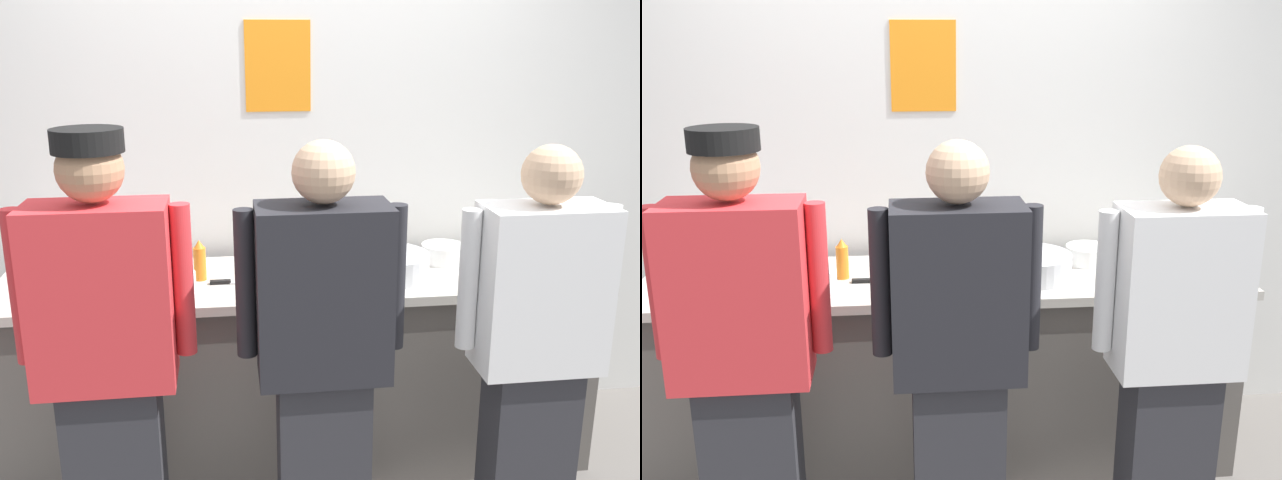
{
  "view_description": "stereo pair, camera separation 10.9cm",
  "coord_description": "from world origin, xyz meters",
  "views": [
    {
      "loc": [
        -0.31,
        -2.58,
        1.93
      ],
      "look_at": [
        0.08,
        0.32,
        1.08
      ],
      "focal_mm": 39.34,
      "sensor_mm": 36.0,
      "label": 1
    },
    {
      "loc": [
        -0.2,
        -2.6,
        1.93
      ],
      "look_at": [
        0.08,
        0.32,
        1.08
      ],
      "focal_mm": 39.34,
      "sensor_mm": 36.0,
      "label": 2
    }
  ],
  "objects": [
    {
      "name": "wall_back",
      "position": [
        -0.0,
        0.82,
        1.39
      ],
      "size": [
        4.15,
        0.11,
        2.79
      ],
      "color": "silver",
      "rests_on": "ground"
    },
    {
      "name": "plate_stack_front",
      "position": [
        0.69,
        0.47,
        0.95
      ],
      "size": [
        0.21,
        0.21,
        0.08
      ],
      "color": "white",
      "rests_on": "prep_counter"
    },
    {
      "name": "sheet_tray",
      "position": [
        -0.85,
        0.35,
        0.92
      ],
      "size": [
        0.53,
        0.4,
        0.02
      ],
      "primitive_type": "cube",
      "rotation": [
        0.0,
        0.0,
        -0.09
      ],
      "color": "#B7BABF",
      "rests_on": "prep_counter"
    },
    {
      "name": "deli_cup",
      "position": [
        -0.5,
        0.17,
        0.96
      ],
      "size": [
        0.09,
        0.09,
        0.1
      ],
      "primitive_type": "cylinder",
      "color": "white",
      "rests_on": "prep_counter"
    },
    {
      "name": "ramekin_red_sauce",
      "position": [
        0.02,
        0.24,
        0.93
      ],
      "size": [
        0.09,
        0.09,
        0.04
      ],
      "color": "white",
      "rests_on": "prep_counter"
    },
    {
      "name": "prep_counter",
      "position": [
        0.0,
        0.35,
        0.46
      ],
      "size": [
        2.65,
        0.67,
        0.91
      ],
      "color": "#56514C",
      "rests_on": "ground"
    },
    {
      "name": "chef_center",
      "position": [
        -0.0,
        -0.36,
        0.85
      ],
      "size": [
        0.59,
        0.24,
        1.61
      ],
      "color": "#2D2D33",
      "rests_on": "ground"
    },
    {
      "name": "ramekin_orange_sauce",
      "position": [
        -0.1,
        0.4,
        0.93
      ],
      "size": [
        0.11,
        0.11,
        0.04
      ],
      "color": "white",
      "rests_on": "prep_counter"
    },
    {
      "name": "chef_near_left",
      "position": [
        -0.74,
        -0.33,
        0.89
      ],
      "size": [
        0.6,
        0.24,
        1.66
      ],
      "color": "#2D2D33",
      "rests_on": "ground"
    },
    {
      "name": "chef_far_right",
      "position": [
        0.78,
        -0.36,
        0.84
      ],
      "size": [
        0.59,
        0.24,
        1.58
      ],
      "color": "#2D2D33",
      "rests_on": "ground"
    },
    {
      "name": "squeeze_bottle_primary",
      "position": [
        -0.44,
        0.36,
        0.99
      ],
      "size": [
        0.05,
        0.05,
        0.18
      ],
      "color": "orange",
      "rests_on": "prep_counter"
    },
    {
      "name": "mixing_bowl_steel",
      "position": [
        0.38,
        0.3,
        0.96
      ],
      "size": [
        0.37,
        0.37,
        0.11
      ],
      "primitive_type": "cylinder",
      "color": "#B7BABF",
      "rests_on": "prep_counter"
    },
    {
      "name": "plate_stack_rear",
      "position": [
        1.01,
        0.29,
        0.96
      ],
      "size": [
        0.2,
        0.2,
        0.1
      ],
      "color": "white",
      "rests_on": "prep_counter"
    },
    {
      "name": "chefs_knife",
      "position": [
        -0.29,
        0.29,
        0.91
      ],
      "size": [
        0.27,
        0.03,
        0.02
      ],
      "color": "#B7BABF",
      "rests_on": "prep_counter"
    }
  ]
}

